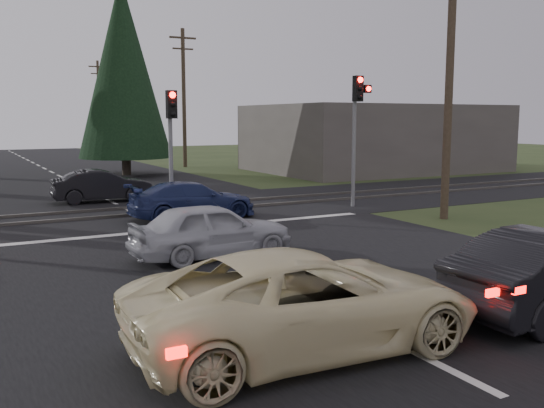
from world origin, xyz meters
TOP-DOWN VIEW (x-y plane):
  - ground at (0.00, 0.00)m, footprint 120.00×120.00m
  - road at (0.00, 10.00)m, footprint 14.00×100.00m
  - rail_corridor at (0.00, 12.00)m, footprint 120.00×8.00m
  - stop_line at (0.00, 8.20)m, footprint 13.00×0.35m
  - rail_near at (0.00, 11.20)m, footprint 120.00×0.12m
  - rail_far at (0.00, 12.80)m, footprint 120.00×0.12m
  - traffic_signal_right at (7.55, 9.47)m, footprint 0.68×0.48m
  - traffic_signal_center at (1.00, 10.68)m, footprint 0.32×0.48m
  - utility_pole_near at (8.50, 6.00)m, footprint 1.80×0.26m
  - utility_pole_mid at (8.50, 30.00)m, footprint 1.80×0.26m
  - utility_pole_far at (8.50, 55.00)m, footprint 1.80×0.26m
  - conifer_tree at (3.50, 26.00)m, footprint 5.20×5.20m
  - building_right at (18.00, 22.00)m, footprint 14.00×10.00m
  - cream_coupe at (-1.26, -1.43)m, footprint 5.12×2.55m
  - silver_car at (-0.22, 4.44)m, footprint 3.84×1.69m
  - blue_sedan at (1.36, 9.84)m, footprint 4.16×1.84m
  - dark_car_far at (-0.28, 15.24)m, footprint 3.82×1.49m

SIDE VIEW (x-z plane):
  - ground at x=0.00m, z-range 0.00..0.00m
  - road at x=0.00m, z-range 0.00..0.01m
  - rail_corridor at x=0.00m, z-range 0.00..0.01m
  - stop_line at x=0.00m, z-range 0.01..0.01m
  - rail_near at x=0.00m, z-range 0.00..0.10m
  - rail_far at x=0.00m, z-range 0.00..0.10m
  - blue_sedan at x=1.36m, z-range 0.00..1.19m
  - dark_car_far at x=-0.28m, z-range 0.00..1.24m
  - silver_car at x=-0.22m, z-range 0.00..1.28m
  - cream_coupe at x=-1.26m, z-range 0.00..1.39m
  - building_right at x=18.00m, z-range 0.00..4.00m
  - traffic_signal_center at x=1.00m, z-range 0.76..4.86m
  - traffic_signal_right at x=7.55m, z-range 0.96..5.66m
  - utility_pole_near at x=8.50m, z-range 0.23..9.23m
  - utility_pole_mid at x=8.50m, z-range 0.23..9.23m
  - utility_pole_far at x=8.50m, z-range 0.23..9.23m
  - conifer_tree at x=3.50m, z-range 0.49..11.49m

